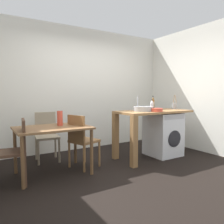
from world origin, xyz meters
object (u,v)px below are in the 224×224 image
Objects in this scene: chair_person_seat at (16,148)px; vase at (60,118)px; chair_opposite at (81,138)px; utensil_crock at (174,106)px; bottle_tall_green at (152,105)px; mixing_bowl at (156,110)px; chair_spare_by_wall at (46,133)px; bottle_squat_brown at (153,103)px; washing_machine at (163,134)px; dining_table at (53,133)px.

vase is at bearing -65.39° from chair_person_seat.
chair_opposite is 3.00× the size of utensil_crock.
utensil_crock is (0.61, -0.03, -0.03)m from bottle_tall_green.
mixing_bowl is 1.74m from vase.
vase is at bearing 100.23° from chair_spare_by_wall.
chair_opposite is at bearing -178.69° from bottle_squat_brown.
washing_machine is 0.66m from bottle_squat_brown.
bottle_squat_brown is (1.99, -0.71, 0.54)m from chair_spare_by_wall.
chair_opposite is 1.05× the size of washing_machine.
dining_table is 2.61m from utensil_crock.
chair_opposite is 0.49m from vase.
chair_opposite is 1.75m from washing_machine.
chair_opposite is 3.16× the size of bottle_squat_brown.
vase is (-2.07, 0.22, 0.43)m from washing_machine.
chair_person_seat is at bearing 60.19° from chair_spare_by_wall.
bottle_squat_brown is (2.10, 0.06, 0.41)m from dining_table.
bottle_squat_brown is 1.96m from vase.
bottle_tall_green is 0.93× the size of vase.
vase is (0.70, 0.21, 0.35)m from chair_person_seat.
utensil_crock is at bearing -1.52° from dining_table.
bottle_tall_green is (-0.24, 0.08, 0.59)m from washing_machine.
vase reaches higher than dining_table.
bottle_squat_brown is (2.64, 0.17, 0.54)m from chair_person_seat.
chair_person_seat is at bearing -163.21° from vase.
chair_person_seat is 3.83× the size of vase.
bottle_tall_green is at bearing 68.10° from chair_opposite.
bottle_tall_green reaches higher than chair_spare_by_wall.
bottle_tall_green is at bearing 161.35° from washing_machine.
bottle_squat_brown is at bearing 167.02° from chair_spare_by_wall.
vase is at bearing 175.64° from bottle_tall_green.
vase reaches higher than chair_spare_by_wall.
utensil_crock is at bearing 68.02° from chair_opposite.
chair_person_seat is 1.00× the size of chair_spare_by_wall.
dining_table is 1.22× the size of chair_opposite.
vase is at bearing 178.89° from bottle_squat_brown.
chair_spare_by_wall is 3.96× the size of mixing_bowl.
chair_opposite is at bearing 123.09° from chair_spare_by_wall.
bottle_squat_brown is (0.12, 0.10, 0.03)m from bottle_tall_green.
chair_person_seat reaches higher than dining_table.
chair_spare_by_wall is at bearing 82.00° from dining_table.
bottle_tall_green is at bearing -4.36° from vase.
bottle_squat_brown reaches higher than bottle_tall_green.
bottle_tall_green is 1.84m from vase.
utensil_crock reaches higher than dining_table.
mixing_bowl reaches higher than washing_machine.
bottle_tall_green reaches higher than dining_table.
chair_spare_by_wall is 1.05× the size of washing_machine.
bottle_tall_green is 0.16m from bottle_squat_brown.
bottle_squat_brown is 1.25× the size of mixing_bowl.
chair_opposite is at bearing 3.01° from dining_table.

